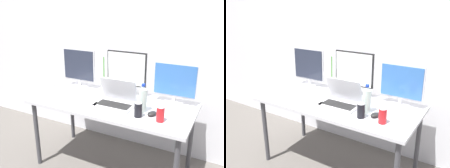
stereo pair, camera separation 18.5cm
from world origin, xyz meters
The scene contains 13 objects.
ground_plane centered at (0.00, 0.00, 0.00)m, with size 16.00×16.00×0.00m, color #5B5651.
wall_back centered at (0.00, 0.59, 1.30)m, with size 7.00×0.08×2.60m, color silver.
work_desk centered at (0.00, 0.00, 0.67)m, with size 1.56×0.73×0.74m.
monitor_left centered at (-0.53, 0.23, 0.97)m, with size 0.40×0.17×0.43m.
monitor_center centered at (0.04, 0.24, 0.99)m, with size 0.42×0.17×0.45m.
monitor_right centered at (0.53, 0.24, 0.94)m, with size 0.41×0.18×0.39m.
laptop_silver centered at (0.07, -0.05, 0.80)m, with size 0.36×0.24×0.25m.
keyboard_main centered at (-0.26, -0.18, 0.75)m, with size 0.37×0.13×0.02m, color white.
mouse_by_keyboard centered at (0.44, -0.11, 0.76)m, with size 0.06×0.10×0.04m, color black.
water_bottle centered at (0.34, -0.07, 0.86)m, with size 0.07×0.07×0.26m.
soda_can_near_keyboard centered at (0.34, -0.19, 0.80)m, with size 0.07×0.07×0.13m.
soda_can_by_laptop centered at (0.53, -0.19, 0.80)m, with size 0.07×0.07×0.13m.
bamboo_vase centered at (-0.18, 0.16, 0.82)m, with size 0.06×0.06×0.39m.
Camera 2 is at (1.19, -1.88, 1.67)m, focal length 40.00 mm.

